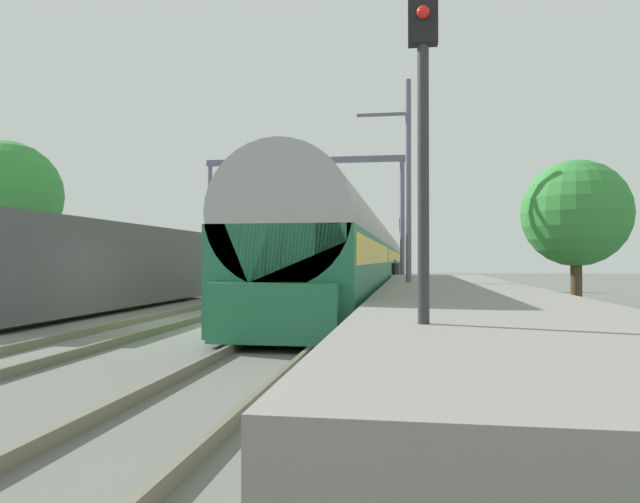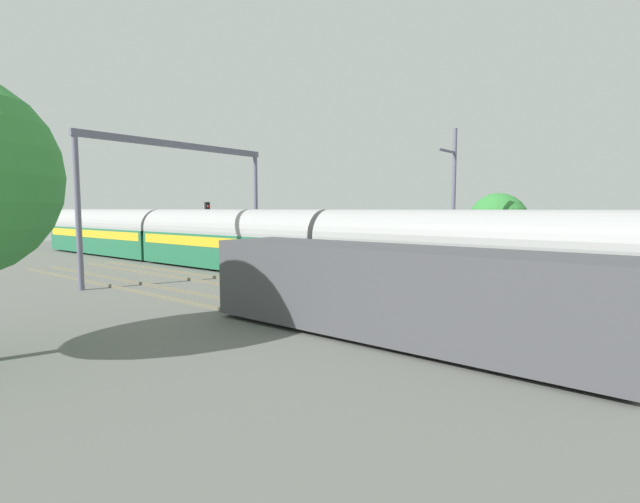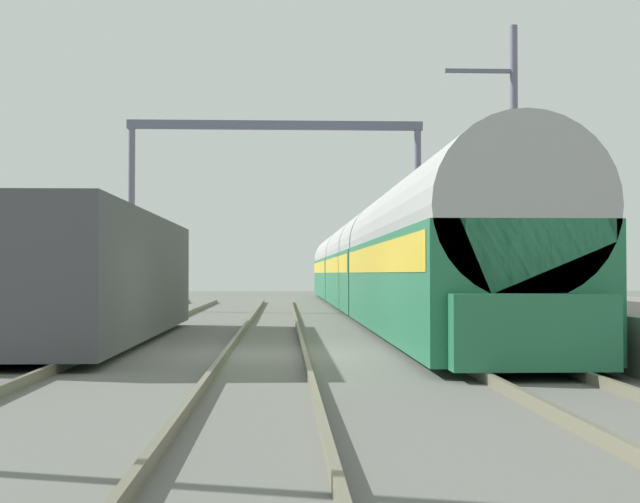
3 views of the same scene
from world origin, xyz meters
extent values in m
plane|color=#62645E|center=(0.00, 0.00, 0.00)|extent=(120.00, 120.00, 0.00)
cube|color=#6A6552|center=(-4.63, 0.00, 0.08)|extent=(0.08, 60.00, 0.16)
cube|color=#6A6552|center=(-3.19, 0.00, 0.08)|extent=(0.08, 60.00, 0.16)
cube|color=#6A6552|center=(-0.72, 0.00, 0.08)|extent=(0.08, 60.00, 0.16)
cube|color=#6A6552|center=(0.72, 0.00, 0.08)|extent=(0.08, 60.00, 0.16)
cube|color=#6A6552|center=(3.19, 0.00, 0.08)|extent=(0.08, 60.00, 0.16)
cube|color=#6A6552|center=(4.63, 0.00, 0.08)|extent=(0.08, 60.00, 0.16)
cube|color=gray|center=(7.73, 2.00, 0.45)|extent=(4.40, 28.00, 0.90)
cube|color=#236B47|center=(3.91, 3.66, 1.26)|extent=(2.90, 16.00, 2.20)
cube|color=gold|center=(3.91, 3.66, 1.89)|extent=(2.93, 15.36, 0.64)
cylinder|color=#A1A1A1|center=(3.91, 3.66, 2.56)|extent=(2.84, 16.00, 2.84)
cube|color=#236B47|center=(3.91, 20.01, 1.26)|extent=(2.90, 16.00, 2.20)
cube|color=gold|center=(3.91, 20.01, 1.89)|extent=(2.93, 15.36, 0.64)
cylinder|color=#A1A1A1|center=(3.91, 20.01, 2.56)|extent=(2.84, 16.00, 2.84)
cube|color=#236B47|center=(3.91, 36.36, 1.26)|extent=(2.90, 16.00, 2.20)
cube|color=gold|center=(3.91, 36.36, 1.89)|extent=(2.93, 15.36, 0.64)
cylinder|color=#A1A1A1|center=(3.91, 36.36, 2.56)|extent=(2.84, 16.00, 2.84)
cube|color=#236B47|center=(3.91, -4.59, 0.71)|extent=(2.40, 0.50, 1.10)
cube|color=#47474C|center=(-3.91, 3.12, 1.51)|extent=(2.80, 13.00, 2.70)
cube|color=black|center=(-3.91, 3.12, 0.21)|extent=(2.52, 11.96, 0.10)
cylinder|color=#252525|center=(5.57, 17.51, 0.42)|extent=(0.25, 0.25, 0.85)
cube|color=#232833|center=(5.57, 17.51, 1.17)|extent=(0.42, 0.47, 0.64)
sphere|color=tan|center=(5.57, 17.51, 1.61)|extent=(0.24, 0.24, 0.24)
cylinder|color=#2D2D33|center=(5.83, 24.72, 1.81)|extent=(0.14, 0.14, 3.62)
cube|color=black|center=(5.83, 24.72, 4.07)|extent=(0.36, 0.20, 0.90)
sphere|color=red|center=(5.83, 24.60, 4.18)|extent=(0.16, 0.16, 0.16)
cylinder|color=slate|center=(-5.91, 19.54, 3.75)|extent=(0.28, 0.28, 7.50)
cylinder|color=slate|center=(5.91, 19.54, 3.75)|extent=(0.28, 0.28, 7.50)
cube|color=slate|center=(0.00, 19.54, 7.68)|extent=(12.22, 0.24, 0.36)
cylinder|color=slate|center=(6.31, 5.59, 4.00)|extent=(0.20, 0.20, 8.00)
cube|color=slate|center=(5.41, 5.59, 6.80)|extent=(1.80, 0.10, 0.10)
camera|label=1|loc=(6.37, -14.82, 1.68)|focal=32.49mm
camera|label=2|loc=(-16.35, -4.07, 4.01)|focal=26.33mm
camera|label=3|loc=(0.34, -17.17, 1.55)|focal=49.99mm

